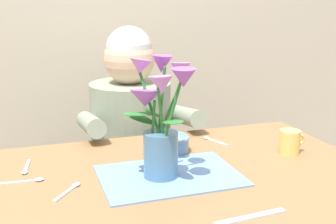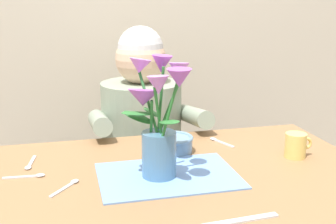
# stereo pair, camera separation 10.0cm
# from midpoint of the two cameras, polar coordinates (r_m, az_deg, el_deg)

# --- Properties ---
(dining_table) EXTENTS (1.20, 0.80, 0.74)m
(dining_table) POSITION_cam_midpoint_polar(r_m,az_deg,el_deg) (1.31, -0.84, -12.30)
(dining_table) COLOR olive
(dining_table) RESTS_ON ground_plane
(seated_person) EXTENTS (0.45, 0.47, 1.14)m
(seated_person) POSITION_cam_midpoint_polar(r_m,az_deg,el_deg) (1.89, -6.35, -6.30)
(seated_person) COLOR #4C4C56
(seated_person) RESTS_ON ground_plane
(striped_placemat) EXTENTS (0.40, 0.28, 0.00)m
(striped_placemat) POSITION_cam_midpoint_polar(r_m,az_deg,el_deg) (1.26, -2.09, -8.49)
(striped_placemat) COLOR #6B93D1
(striped_placemat) RESTS_ON dining_table
(flower_vase) EXTENTS (0.20, 0.24, 0.35)m
(flower_vase) POSITION_cam_midpoint_polar(r_m,az_deg,el_deg) (1.19, -3.48, -1.07)
(flower_vase) COLOR teal
(flower_vase) RESTS_ON dining_table
(ceramic_bowl) EXTENTS (0.14, 0.14, 0.06)m
(ceramic_bowl) POSITION_cam_midpoint_polar(r_m,az_deg,el_deg) (1.44, -1.84, -4.21)
(ceramic_bowl) COLOR #6689A8
(ceramic_bowl) RESTS_ON dining_table
(dinner_knife) EXTENTS (0.19, 0.03, 0.00)m
(dinner_knife) POSITION_cam_midpoint_polar(r_m,az_deg,el_deg) (1.05, 8.11, -13.69)
(dinner_knife) COLOR silver
(dinner_knife) RESTS_ON dining_table
(coffee_cup) EXTENTS (0.09, 0.07, 0.08)m
(coffee_cup) POSITION_cam_midpoint_polar(r_m,az_deg,el_deg) (1.47, 13.99, -3.90)
(coffee_cup) COLOR #E5C666
(coffee_cup) RESTS_ON dining_table
(spoon_0) EXTENTS (0.12, 0.02, 0.01)m
(spoon_0) POSITION_cam_midpoint_polar(r_m,az_deg,el_deg) (1.30, -20.05, -8.59)
(spoon_0) COLOR silver
(spoon_0) RESTS_ON dining_table
(spoon_1) EXTENTS (0.06, 0.12, 0.01)m
(spoon_1) POSITION_cam_midpoint_polar(r_m,az_deg,el_deg) (1.57, 3.99, -3.71)
(spoon_1) COLOR silver
(spoon_1) RESTS_ON dining_table
(spoon_2) EXTENTS (0.09, 0.10, 0.01)m
(spoon_2) POSITION_cam_midpoint_polar(r_m,az_deg,el_deg) (1.22, -15.07, -9.81)
(spoon_2) COLOR silver
(spoon_2) RESTS_ON dining_table
(spoon_3) EXTENTS (0.03, 0.12, 0.01)m
(spoon_3) POSITION_cam_midpoint_polar(r_m,az_deg,el_deg) (1.39, -20.34, -7.14)
(spoon_3) COLOR silver
(spoon_3) RESTS_ON dining_table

